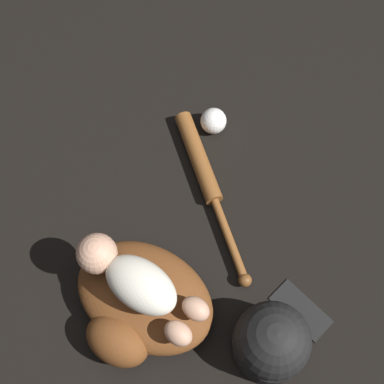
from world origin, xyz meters
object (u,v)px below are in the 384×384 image
baby_figure (134,280)px  baseball_bat (204,173)px  baseball_cap (272,341)px  baseball_glove (140,303)px  baseball (213,121)px

baby_figure → baseball_bat: bearing=-74.8°
baby_figure → baseball_bat: baby_figure is taller
baseball_cap → baby_figure: bearing=20.3°
baseball_glove → baseball_cap: baseball_cap is taller
baseball_bat → baseball_glove: bearing=107.9°
baseball → baseball_glove: bearing=111.9°
baby_figure → baseball_bat: size_ratio=0.73×
baby_figure → baseball_bat: 0.38m
baseball_glove → baseball_bat: size_ratio=0.84×
baby_figure → baseball_glove: bearing=144.9°
baby_figure → baseball: 0.51m
baseball_bat → baseball: baseball is taller
baseball_glove → baby_figure: size_ratio=1.16×
baseball_glove → baseball_cap: (-0.27, -0.13, 0.02)m
baseball_glove → baseball_bat: baseball_glove is taller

